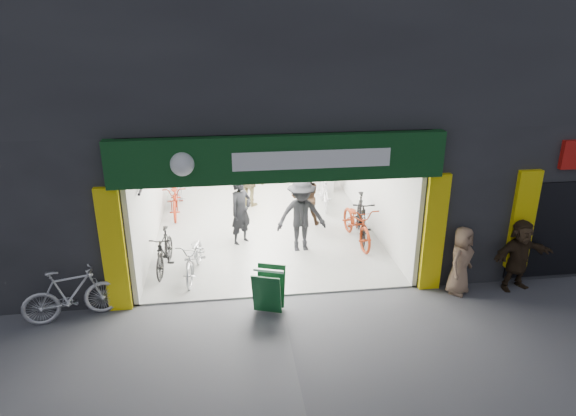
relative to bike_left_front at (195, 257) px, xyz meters
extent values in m
plane|color=#56565B|center=(1.80, -1.17, -0.47)|extent=(60.00, 60.00, 0.00)
cube|color=#232326|center=(2.80, 3.83, 5.28)|extent=(16.00, 10.00, 4.50)
cube|color=#232326|center=(-3.70, 3.83, 1.28)|extent=(5.00, 10.00, 3.50)
cube|color=#232326|center=(7.80, 3.83, 1.28)|extent=(6.00, 10.00, 3.50)
cube|color=#9E9E99|center=(1.80, 2.83, -0.45)|extent=(6.00, 8.00, 0.04)
cube|color=silver|center=(1.80, 6.93, 1.13)|extent=(6.00, 0.20, 3.20)
cube|color=silver|center=(-1.15, 2.83, 1.13)|extent=(0.10, 8.00, 3.20)
cube|color=silver|center=(4.75, 2.83, 1.13)|extent=(0.10, 8.00, 3.20)
cube|color=white|center=(1.80, 2.83, 2.78)|extent=(6.00, 8.00, 0.10)
cube|color=black|center=(1.80, -1.07, 2.88)|extent=(6.00, 0.30, 0.30)
cube|color=#0D3A19|center=(1.80, -1.29, 2.58)|extent=(6.40, 0.25, 0.90)
cube|color=white|center=(2.40, -1.43, 2.58)|extent=(3.00, 0.02, 0.35)
cube|color=yellow|center=(-1.45, -1.23, 0.83)|extent=(0.45, 0.12, 2.60)
cube|color=yellow|center=(5.05, -1.23, 0.83)|extent=(0.45, 0.12, 2.60)
cube|color=yellow|center=(7.00, -1.23, 1.03)|extent=(0.50, 0.12, 2.20)
cube|color=black|center=(8.30, -1.19, 0.73)|extent=(3.00, 0.06, 2.20)
cylinder|color=black|center=(-1.02, 2.23, 1.63)|extent=(0.06, 5.00, 0.06)
cube|color=silver|center=(3.60, 5.33, 0.03)|extent=(1.40, 0.60, 1.00)
cube|color=white|center=(1.80, 0.03, 2.71)|extent=(1.30, 0.35, 0.04)
cube|color=white|center=(1.80, 1.83, 2.71)|extent=(1.30, 0.35, 0.04)
cube|color=white|center=(1.80, 3.63, 2.71)|extent=(1.30, 0.35, 0.04)
cube|color=white|center=(1.80, 5.43, 2.71)|extent=(1.30, 0.35, 0.04)
imported|color=#B2B3B7|center=(0.00, 0.00, 0.00)|extent=(0.84, 1.84, 0.93)
imported|color=black|center=(-0.70, 0.34, 0.03)|extent=(0.65, 1.68, 0.98)
imported|color=#9A230E|center=(-0.70, 3.86, 0.03)|extent=(0.75, 1.91, 0.99)
imported|color=#A7A6AB|center=(-0.70, 4.77, 0.00)|extent=(0.56, 1.57, 0.93)
imported|color=black|center=(4.27, 1.55, 0.12)|extent=(0.86, 2.00, 1.16)
imported|color=maroon|center=(4.09, 1.29, 0.07)|extent=(0.86, 2.09, 1.07)
imported|color=silver|center=(3.75, 3.98, 0.10)|extent=(0.67, 1.90, 1.12)
imported|color=silver|center=(-2.29, -1.47, 0.08)|extent=(1.89, 0.98, 1.09)
imported|color=black|center=(1.13, 1.59, 0.42)|extent=(0.77, 0.75, 1.78)
imported|color=#362518|center=(2.96, 2.60, 0.36)|extent=(0.84, 0.67, 1.66)
imported|color=black|center=(2.58, 0.97, 0.48)|extent=(1.25, 0.76, 1.90)
imported|color=#928255|center=(1.51, 4.23, 0.36)|extent=(1.02, 0.91, 1.66)
imported|color=#906E53|center=(5.59, -1.47, 0.29)|extent=(0.87, 0.84, 1.50)
imported|color=#352618|center=(6.90, -1.47, 0.33)|extent=(1.53, 0.74, 1.59)
cube|color=#10431F|center=(1.46, -1.85, 0.00)|extent=(0.61, 0.39, 0.87)
cube|color=#10431F|center=(1.58, -1.49, 0.00)|extent=(0.61, 0.39, 0.87)
cube|color=white|center=(1.52, -1.67, 0.43)|extent=(0.59, 0.25, 0.05)
camera|label=1|loc=(0.74, -10.57, 5.18)|focal=32.00mm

